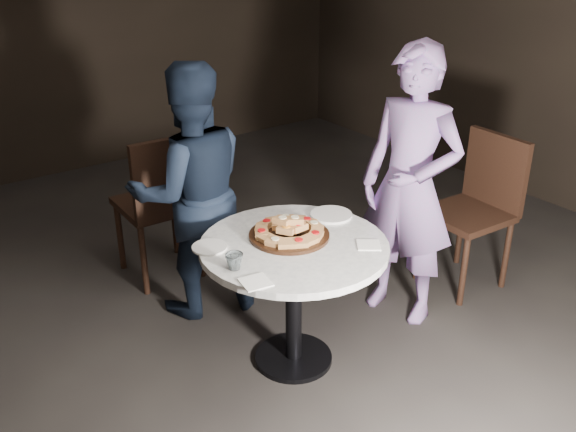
% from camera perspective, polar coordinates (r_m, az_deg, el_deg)
% --- Properties ---
extents(floor, '(7.00, 7.00, 0.00)m').
position_cam_1_polar(floor, '(3.54, -0.06, -12.52)').
color(floor, black).
rests_on(floor, ground).
extents(table, '(1.12, 1.12, 0.70)m').
position_cam_1_polar(table, '(3.22, 0.53, -4.52)').
color(table, black).
rests_on(table, ground).
extents(serving_board, '(0.41, 0.41, 0.02)m').
position_cam_1_polar(serving_board, '(3.21, 0.11, -1.71)').
color(serving_board, black).
rests_on(serving_board, table).
extents(focaccia_pile, '(0.36, 0.37, 0.10)m').
position_cam_1_polar(focaccia_pile, '(3.20, 0.10, -1.14)').
color(focaccia_pile, '#AD7643').
rests_on(focaccia_pile, serving_board).
extents(plate_left, '(0.20, 0.20, 0.01)m').
position_cam_1_polar(plate_left, '(3.13, -6.99, -2.76)').
color(plate_left, white).
rests_on(plate_left, table).
extents(plate_right, '(0.30, 0.30, 0.01)m').
position_cam_1_polar(plate_right, '(3.45, 3.86, 0.12)').
color(plate_right, white).
rests_on(plate_right, table).
extents(water_glass, '(0.10, 0.10, 0.08)m').
position_cam_1_polar(water_glass, '(2.92, -4.79, -4.05)').
color(water_glass, silver).
rests_on(water_glass, table).
extents(napkin_near, '(0.14, 0.14, 0.01)m').
position_cam_1_polar(napkin_near, '(2.83, -2.90, -5.90)').
color(napkin_near, white).
rests_on(napkin_near, table).
extents(napkin_far, '(0.16, 0.16, 0.01)m').
position_cam_1_polar(napkin_far, '(3.16, 7.18, -2.56)').
color(napkin_far, white).
rests_on(napkin_far, table).
extents(chair_far, '(0.48, 0.50, 0.99)m').
position_cam_1_polar(chair_far, '(4.07, -11.09, 1.57)').
color(chair_far, black).
rests_on(chair_far, ground).
extents(chair_right, '(0.49, 0.47, 0.96)m').
position_cam_1_polar(chair_right, '(4.17, 16.60, 1.33)').
color(chair_right, black).
rests_on(chair_right, ground).
extents(diner_navy, '(0.84, 0.73, 1.49)m').
position_cam_1_polar(diner_navy, '(3.67, -8.58, 2.08)').
color(diner_navy, black).
rests_on(diner_navy, ground).
extents(diner_teal, '(0.53, 0.67, 1.60)m').
position_cam_1_polar(diner_teal, '(3.63, 10.79, 2.55)').
color(diner_teal, '#7C639D').
rests_on(diner_teal, ground).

